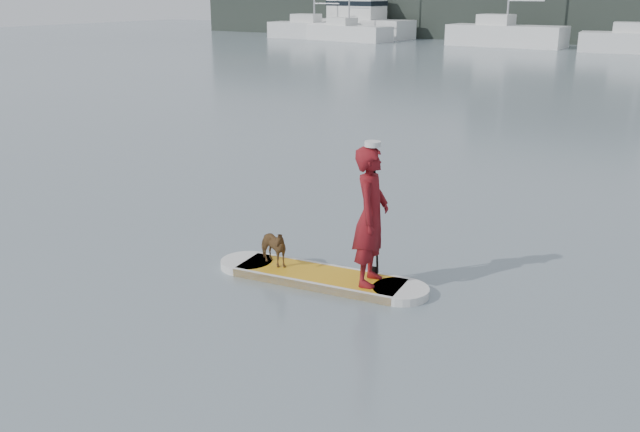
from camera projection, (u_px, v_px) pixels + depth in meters
The scene contains 10 objects.
ground at pixel (280, 256), 11.45m from camera, with size 140.00×140.00×0.00m, color slate.
paddleboard at pixel (320, 277), 10.46m from camera, with size 3.28×1.12×0.12m.
paddler at pixel (371, 216), 9.82m from camera, with size 0.72×0.47×1.96m, color maroon.
white_cap at pixel (373, 144), 9.51m from camera, with size 0.22×0.22×0.07m, color silver.
dog at pixel (272, 247), 10.68m from camera, with size 0.31×0.68×0.58m, color brown.
paddle at pixel (376, 232), 10.14m from camera, with size 0.10×0.30×2.00m.
sailboat_a at pixel (314, 29), 62.51m from camera, with size 8.33×3.47×11.74m.
sailboat_b at pixel (348, 31), 59.56m from camera, with size 7.95×3.65×11.39m.
sailboat_c at pixel (505, 34), 53.56m from camera, with size 8.75×3.09×12.47m.
motor_yacht_b at pixel (361, 19), 62.95m from camera, with size 9.26×4.17×5.90m.
Camera 1 is at (6.35, -8.66, 4.08)m, focal length 40.00 mm.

